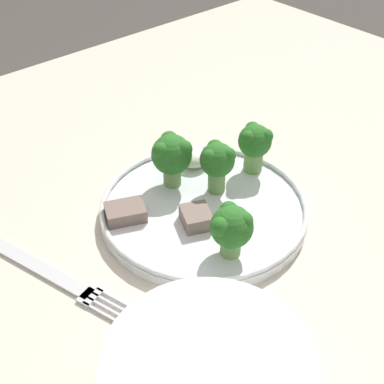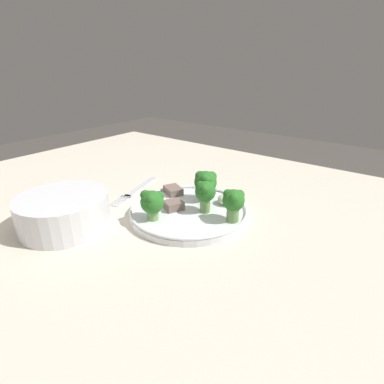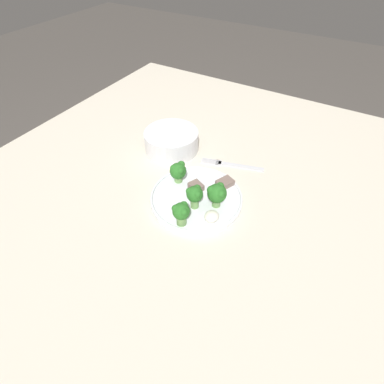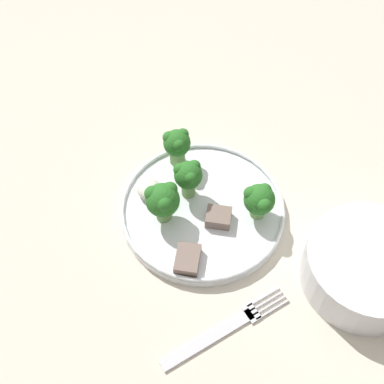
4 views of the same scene
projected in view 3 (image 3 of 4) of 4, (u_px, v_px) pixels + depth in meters
ground_plane at (184, 300)px, 1.33m from camera, size 8.00×8.00×0.00m
table at (180, 200)px, 0.88m from camera, size 1.29×1.12×0.72m
dinner_plate at (196, 198)px, 0.76m from camera, size 0.23×0.23×0.02m
fork at (233, 165)px, 0.87m from camera, size 0.07×0.18×0.00m
cream_bowl at (172, 141)px, 0.91m from camera, size 0.16×0.16×0.06m
broccoli_floret_near_rim_left at (195, 195)px, 0.71m from camera, size 0.04×0.04×0.06m
broccoli_floret_center_left at (178, 171)px, 0.78m from camera, size 0.04×0.04×0.06m
broccoli_floret_back_left at (217, 193)px, 0.71m from camera, size 0.05×0.05×0.07m
broccoli_floret_front_left at (181, 212)px, 0.67m from camera, size 0.04×0.04×0.06m
meat_slice_front_slice at (225, 183)px, 0.79m from camera, size 0.05×0.05×0.02m
meat_slice_middle_slice at (196, 187)px, 0.78m from camera, size 0.04×0.04×0.02m
sauce_dollop at (212, 216)px, 0.70m from camera, size 0.04×0.03×0.02m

